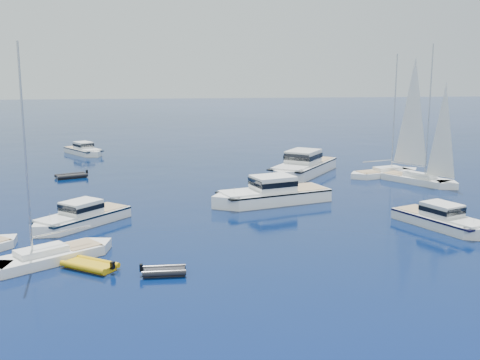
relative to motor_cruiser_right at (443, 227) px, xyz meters
name	(u,v)px	position (x,y,z in m)	size (l,w,h in m)	color
ground	(301,326)	(-15.07, -16.07, 0.00)	(400.00, 400.00, 0.00)	#081953
motor_cruiser_right	(443,227)	(0.00, 0.00, 0.00)	(2.86, 9.35, 2.45)	silver
motor_cruiser_left	(80,225)	(-28.49, 4.21, 0.00)	(2.91, 9.52, 2.50)	white
motor_cruiser_centre	(270,203)	(-12.05, 9.98, 0.00)	(3.77, 12.31, 3.23)	white
motor_cruiser_distant	(302,174)	(-5.89, 23.75, 0.00)	(4.20, 13.73, 3.60)	silver
motor_cruiser_horizon	(84,154)	(-33.39, 42.85, 0.00)	(2.65, 8.65, 2.27)	white
sailboat_mid_l	(48,262)	(-29.29, -4.69, 0.00)	(2.57, 9.89, 14.54)	white
sailboat_centre	(384,176)	(3.33, 21.56, 0.00)	(2.54, 9.75, 14.34)	white
sailboat_sails_r	(416,183)	(5.34, 17.34, 0.00)	(2.71, 10.41, 15.31)	white
tender_yellow	(90,268)	(-26.40, -6.31, 0.00)	(2.02, 3.69, 0.95)	gold
tender_grey_near	(164,275)	(-21.75, -8.02, 0.00)	(1.60, 2.77, 0.95)	black
tender_grey_far	(71,178)	(-32.40, 24.78, 0.00)	(1.98, 3.60, 0.95)	black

